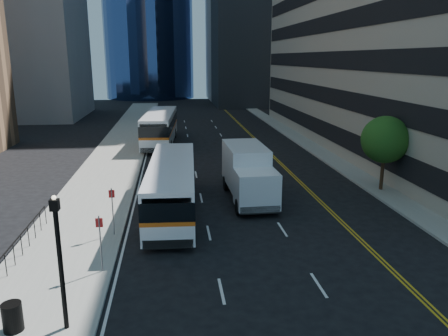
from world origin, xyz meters
The scene contains 9 objects.
ground centered at (0.00, 0.00, 0.00)m, with size 160.00×160.00×0.00m, color black.
sidewalk_west centered at (-10.50, 25.00, 0.07)m, with size 5.00×90.00×0.15m, color gray.
sidewalk_east centered at (9.00, 25.00, 0.07)m, with size 2.00×90.00×0.15m, color gray.
street_tree centered at (9.00, 8.00, 3.64)m, with size 3.20×3.20×5.10m.
lamp_post centered at (-9.00, -6.00, 2.72)m, with size 0.28×0.28×4.56m.
bus_front centered at (-5.36, 5.45, 1.67)m, with size 3.09×11.97×3.06m.
bus_rear centered at (-6.56, 27.44, 1.83)m, with size 3.73×13.14×3.35m.
box_truck centered at (-0.48, 7.31, 1.81)m, with size 2.64×7.22×3.43m.
trash_can centered at (-10.72, -5.94, 0.64)m, with size 0.66×0.66×0.99m, color black.
Camera 1 is at (-5.25, -19.53, 9.01)m, focal length 35.00 mm.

